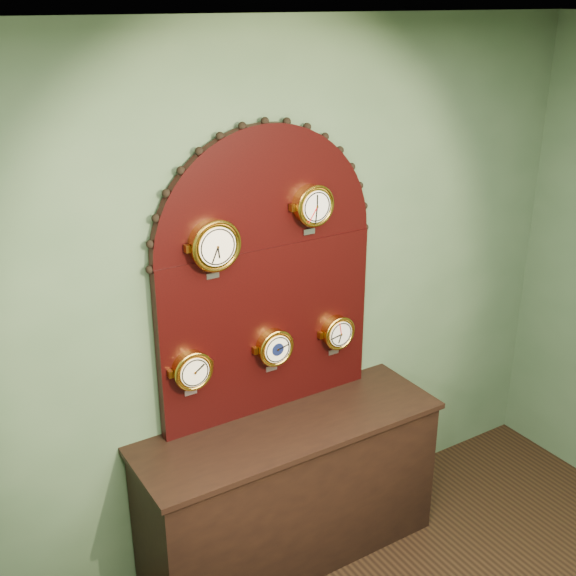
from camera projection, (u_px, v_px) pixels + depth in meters
wall_back at (262, 305)px, 3.68m from camera, size 4.00×0.00×4.00m
shop_counter at (290, 493)px, 3.84m from camera, size 1.60×0.50×0.80m
display_board at (267, 267)px, 3.55m from camera, size 1.26×0.06×1.53m
roman_clock at (215, 245)px, 3.28m from camera, size 0.25×0.08×0.30m
arabic_clock at (313, 205)px, 3.50m from camera, size 0.21×0.08×0.26m
hygrometer at (192, 370)px, 3.43m from camera, size 0.20×0.08×0.25m
barometer at (274, 347)px, 3.66m from camera, size 0.20×0.08×0.25m
tide_clock at (337, 332)px, 3.86m from camera, size 0.19×0.08×0.24m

